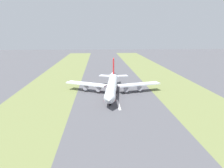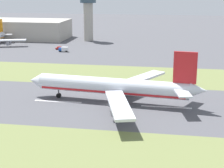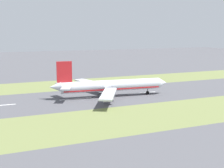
# 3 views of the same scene
# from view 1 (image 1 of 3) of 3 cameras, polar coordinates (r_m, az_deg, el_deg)

# --- Properties ---
(ground_plane) EXTENTS (800.00, 800.00, 0.00)m
(ground_plane) POSITION_cam_1_polar(r_m,az_deg,el_deg) (138.81, 0.96, -2.88)
(ground_plane) COLOR #4C4C51
(grass_median_west) EXTENTS (40.00, 600.00, 0.01)m
(grass_median_west) POSITION_cam_1_polar(r_m,az_deg,el_deg) (149.20, 18.48, -2.43)
(grass_median_west) COLOR olive
(grass_median_west) RESTS_ON ground
(grass_median_east) EXTENTS (40.00, 600.00, 0.01)m
(grass_median_east) POSITION_cam_1_polar(r_m,az_deg,el_deg) (142.55, -17.40, -3.06)
(grass_median_east) COLOR olive
(grass_median_east) RESTS_ON ground
(centreline_dash_near) EXTENTS (1.20, 18.00, 0.01)m
(centreline_dash_near) POSITION_cam_1_polar(r_m,az_deg,el_deg) (197.83, -0.44, 1.98)
(centreline_dash_near) COLOR silver
(centreline_dash_near) RESTS_ON ground
(centreline_dash_mid) EXTENTS (1.20, 18.00, 0.01)m
(centreline_dash_mid) POSITION_cam_1_polar(r_m,az_deg,el_deg) (158.85, 0.37, -0.81)
(centreline_dash_mid) COLOR silver
(centreline_dash_mid) RESTS_ON ground
(centreline_dash_far) EXTENTS (1.20, 18.00, 0.01)m
(centreline_dash_far) POSITION_cam_1_polar(r_m,az_deg,el_deg) (120.54, 1.69, -5.39)
(centreline_dash_far) COLOR silver
(centreline_dash_far) RESTS_ON ground
(airplane_main_jet) EXTENTS (63.76, 67.20, 20.20)m
(airplane_main_jet) POSITION_cam_1_polar(r_m,az_deg,el_deg) (139.74, 0.03, -0.21)
(airplane_main_jet) COLOR silver
(airplane_main_jet) RESTS_ON ground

